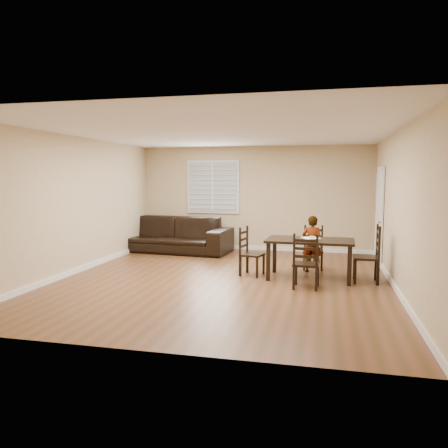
{
  "coord_description": "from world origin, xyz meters",
  "views": [
    {
      "loc": [
        1.8,
        -7.77,
        1.88
      ],
      "look_at": [
        -0.08,
        0.37,
        1.0
      ],
      "focal_mm": 35.0,
      "sensor_mm": 36.0,
      "label": 1
    }
  ],
  "objects_px": {
    "chair_left": "(247,253)",
    "donut": "(312,237)",
    "sofa": "(171,234)",
    "chair_near": "(313,249)",
    "child": "(312,244)",
    "dining_table": "(310,244)",
    "chair_far": "(306,264)",
    "chair_right": "(373,257)"
  },
  "relations": [
    {
      "from": "sofa",
      "to": "chair_left",
      "type": "bearing_deg",
      "value": -38.2
    },
    {
      "from": "chair_far",
      "to": "sofa",
      "type": "relative_size",
      "value": 0.32
    },
    {
      "from": "chair_near",
      "to": "donut",
      "type": "distance_m",
      "value": 0.9
    },
    {
      "from": "dining_table",
      "to": "donut",
      "type": "xyz_separation_m",
      "value": [
        0.03,
        0.18,
        0.11
      ]
    },
    {
      "from": "child",
      "to": "chair_near",
      "type": "bearing_deg",
      "value": -78.54
    },
    {
      "from": "chair_near",
      "to": "chair_left",
      "type": "xyz_separation_m",
      "value": [
        -1.24,
        -0.93,
        0.02
      ]
    },
    {
      "from": "chair_far",
      "to": "donut",
      "type": "relative_size",
      "value": 9.21
    },
    {
      "from": "chair_right",
      "to": "chair_near",
      "type": "bearing_deg",
      "value": -133.0
    },
    {
      "from": "dining_table",
      "to": "chair_near",
      "type": "relative_size",
      "value": 1.81
    },
    {
      "from": "sofa",
      "to": "donut",
      "type": "bearing_deg",
      "value": -25.42
    },
    {
      "from": "child",
      "to": "chair_far",
      "type": "bearing_deg",
      "value": 100.41
    },
    {
      "from": "chair_far",
      "to": "chair_right",
      "type": "distance_m",
      "value": 1.41
    },
    {
      "from": "dining_table",
      "to": "chair_left",
      "type": "bearing_deg",
      "value": 179.14
    },
    {
      "from": "chair_left",
      "to": "donut",
      "type": "bearing_deg",
      "value": -73.39
    },
    {
      "from": "dining_table",
      "to": "child",
      "type": "relative_size",
      "value": 1.43
    },
    {
      "from": "dining_table",
      "to": "chair_left",
      "type": "distance_m",
      "value": 1.23
    },
    {
      "from": "dining_table",
      "to": "sofa",
      "type": "xyz_separation_m",
      "value": [
        -3.57,
        2.31,
        -0.21
      ]
    },
    {
      "from": "chair_near",
      "to": "child",
      "type": "relative_size",
      "value": 0.79
    },
    {
      "from": "chair_near",
      "to": "chair_left",
      "type": "relative_size",
      "value": 0.96
    },
    {
      "from": "child",
      "to": "chair_right",
      "type": "bearing_deg",
      "value": 163.33
    },
    {
      "from": "chair_near",
      "to": "chair_right",
      "type": "height_order",
      "value": "chair_right"
    },
    {
      "from": "chair_far",
      "to": "sofa",
      "type": "distance_m",
      "value": 4.74
    },
    {
      "from": "chair_near",
      "to": "child",
      "type": "height_order",
      "value": "child"
    },
    {
      "from": "chair_left",
      "to": "sofa",
      "type": "relative_size",
      "value": 0.31
    },
    {
      "from": "chair_near",
      "to": "chair_right",
      "type": "relative_size",
      "value": 0.86
    },
    {
      "from": "dining_table",
      "to": "chair_left",
      "type": "xyz_separation_m",
      "value": [
        -1.21,
        0.07,
        -0.23
      ]
    },
    {
      "from": "dining_table",
      "to": "child",
      "type": "xyz_separation_m",
      "value": [
        0.03,
        0.58,
        -0.09
      ]
    },
    {
      "from": "dining_table",
      "to": "chair_far",
      "type": "distance_m",
      "value": 0.87
    },
    {
      "from": "chair_far",
      "to": "chair_left",
      "type": "distance_m",
      "value": 1.48
    },
    {
      "from": "chair_near",
      "to": "chair_far",
      "type": "distance_m",
      "value": 1.85
    },
    {
      "from": "chair_near",
      "to": "chair_far",
      "type": "bearing_deg",
      "value": -93.7
    },
    {
      "from": "chair_left",
      "to": "donut",
      "type": "relative_size",
      "value": 9.05
    },
    {
      "from": "chair_left",
      "to": "chair_right",
      "type": "xyz_separation_m",
      "value": [
        2.33,
        -0.12,
        0.05
      ]
    },
    {
      "from": "chair_right",
      "to": "chair_left",
      "type": "bearing_deg",
      "value": -91.93
    },
    {
      "from": "dining_table",
      "to": "chair_near",
      "type": "height_order",
      "value": "chair_near"
    },
    {
      "from": "sofa",
      "to": "chair_far",
      "type": "bearing_deg",
      "value": -36.53
    },
    {
      "from": "chair_near",
      "to": "chair_far",
      "type": "height_order",
      "value": "chair_far"
    },
    {
      "from": "chair_near",
      "to": "donut",
      "type": "xyz_separation_m",
      "value": [
        -0.01,
        -0.83,
        0.36
      ]
    },
    {
      "from": "chair_near",
      "to": "sofa",
      "type": "height_order",
      "value": "chair_near"
    },
    {
      "from": "donut",
      "to": "sofa",
      "type": "bearing_deg",
      "value": 149.36
    },
    {
      "from": "donut",
      "to": "sofa",
      "type": "relative_size",
      "value": 0.03
    },
    {
      "from": "dining_table",
      "to": "chair_left",
      "type": "relative_size",
      "value": 1.73
    }
  ]
}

